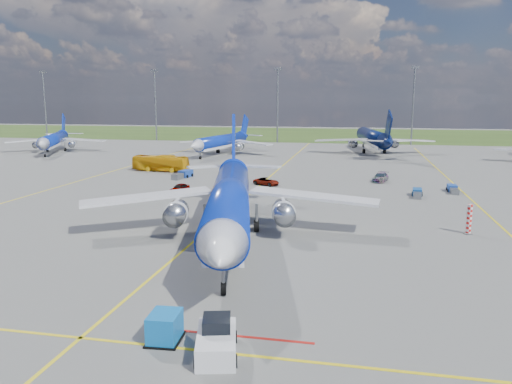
% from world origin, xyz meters
% --- Properties ---
extents(ground, '(400.00, 400.00, 0.00)m').
position_xyz_m(ground, '(0.00, 0.00, 0.00)').
color(ground, '#5B5B58').
rests_on(ground, ground).
extents(grass_strip, '(400.00, 80.00, 0.01)m').
position_xyz_m(grass_strip, '(0.00, 150.00, 0.00)').
color(grass_strip, '#2D4719').
rests_on(grass_strip, ground).
extents(taxiway_lines, '(60.25, 160.00, 0.02)m').
position_xyz_m(taxiway_lines, '(0.17, 27.70, 0.01)').
color(taxiway_lines, yellow).
rests_on(taxiway_lines, ground).
extents(floodlight_masts, '(202.20, 0.50, 22.70)m').
position_xyz_m(floodlight_masts, '(10.00, 110.00, 12.56)').
color(floodlight_masts, slate).
rests_on(floodlight_masts, ground).
extents(warning_post, '(0.50, 0.50, 3.00)m').
position_xyz_m(warning_post, '(26.00, 8.00, 1.50)').
color(warning_post, red).
rests_on(warning_post, ground).
extents(bg_jet_nw, '(37.83, 42.22, 9.08)m').
position_xyz_m(bg_jet_nw, '(-60.72, 69.84, 0.00)').
color(bg_jet_nw, '#0B279D').
rests_on(bg_jet_nw, ground).
extents(bg_jet_nnw, '(31.38, 38.11, 8.98)m').
position_xyz_m(bg_jet_nnw, '(-17.87, 73.98, 0.00)').
color(bg_jet_nnw, '#0B279D').
rests_on(bg_jet_nnw, ground).
extents(bg_jet_n, '(37.30, 45.39, 10.73)m').
position_xyz_m(bg_jet_n, '(18.31, 86.27, 0.00)').
color(bg_jet_n, '#07133E').
rests_on(bg_jet_n, ground).
extents(main_airliner, '(40.71, 48.28, 11.05)m').
position_xyz_m(main_airliner, '(3.11, 1.43, 0.00)').
color(main_airliner, '#0B279D').
rests_on(main_airliner, ground).
extents(pushback_tug, '(2.90, 5.54, 1.84)m').
position_xyz_m(pushback_tug, '(8.00, -20.10, 0.74)').
color(pushback_tug, silver).
rests_on(pushback_tug, ground).
extents(uld_container, '(1.74, 2.11, 1.60)m').
position_xyz_m(uld_container, '(4.78, -19.30, 0.80)').
color(uld_container, '#0D66B8').
rests_on(uld_container, ground).
extents(apron_bus, '(10.98, 3.60, 3.00)m').
position_xyz_m(apron_bus, '(-21.20, 43.34, 1.50)').
color(apron_bus, '#E3A20D').
rests_on(apron_bus, ground).
extents(service_car_a, '(2.32, 4.00, 1.28)m').
position_xyz_m(service_car_a, '(-10.14, 23.50, 0.64)').
color(service_car_a, '#999999').
rests_on(service_car_a, ground).
extents(service_car_b, '(4.59, 3.45, 1.16)m').
position_xyz_m(service_car_b, '(1.00, 32.10, 0.58)').
color(service_car_b, '#999999').
rests_on(service_car_b, ground).
extents(service_car_c, '(3.08, 5.21, 1.42)m').
position_xyz_m(service_car_c, '(18.62, 39.39, 0.71)').
color(service_car_c, '#999999').
rests_on(service_car_c, ground).
extents(baggage_tug_w, '(1.54, 4.38, 0.96)m').
position_xyz_m(baggage_tug_w, '(23.13, 27.28, 0.45)').
color(baggage_tug_w, '#184D93').
rests_on(baggage_tug_w, ground).
extents(baggage_tug_c, '(2.28, 5.34, 1.16)m').
position_xyz_m(baggage_tug_c, '(-14.40, 36.62, 0.54)').
color(baggage_tug_c, '#193C97').
rests_on(baggage_tug_c, ground).
extents(baggage_tug_e, '(1.28, 4.32, 0.97)m').
position_xyz_m(baggage_tug_e, '(28.52, 31.60, 0.45)').
color(baggage_tug_e, '#19419A').
rests_on(baggage_tug_e, ground).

